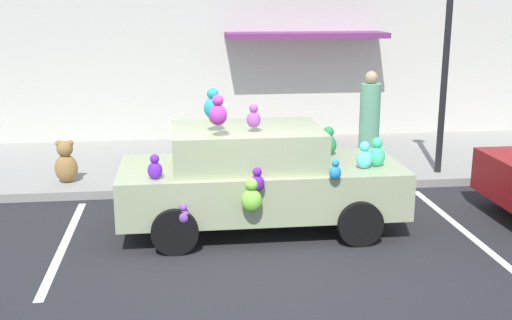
% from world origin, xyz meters
% --- Properties ---
extents(ground_plane, '(60.00, 60.00, 0.00)m').
position_xyz_m(ground_plane, '(0.00, 0.00, 0.00)').
color(ground_plane, '#262628').
extents(sidewalk, '(24.00, 4.00, 0.15)m').
position_xyz_m(sidewalk, '(0.00, 5.00, 0.07)').
color(sidewalk, gray).
rests_on(sidewalk, ground).
extents(storefront_building, '(24.00, 1.25, 6.40)m').
position_xyz_m(storefront_building, '(0.02, 7.14, 3.19)').
color(storefront_building, beige).
rests_on(storefront_building, ground).
extents(parking_stripe_front, '(0.12, 3.60, 0.01)m').
position_xyz_m(parking_stripe_front, '(3.35, 1.00, 0.00)').
color(parking_stripe_front, silver).
rests_on(parking_stripe_front, ground).
extents(parking_stripe_rear, '(0.12, 3.60, 0.01)m').
position_xyz_m(parking_stripe_rear, '(-2.47, 1.00, 0.00)').
color(parking_stripe_rear, silver).
rests_on(parking_stripe_rear, ground).
extents(plush_covered_car, '(4.13, 2.02, 2.17)m').
position_xyz_m(plush_covered_car, '(0.32, 1.30, 0.80)').
color(plush_covered_car, '#A3AD81').
rests_on(plush_covered_car, ground).
extents(teddy_bear_on_sidewalk, '(0.41, 0.34, 0.77)m').
position_xyz_m(teddy_bear_on_sidewalk, '(-2.85, 3.64, 0.51)').
color(teddy_bear_on_sidewalk, '#9E723D').
rests_on(teddy_bear_on_sidewalk, sidewalk).
extents(street_lamp_post, '(0.28, 0.28, 3.75)m').
position_xyz_m(street_lamp_post, '(4.04, 3.50, 2.46)').
color(street_lamp_post, black).
rests_on(street_lamp_post, sidewalk).
extents(pedestrian_near_shopfront, '(0.38, 0.38, 1.92)m').
position_xyz_m(pedestrian_near_shopfront, '(2.69, 3.59, 1.04)').
color(pedestrian_near_shopfront, '#68AE85').
rests_on(pedestrian_near_shopfront, sidewalk).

